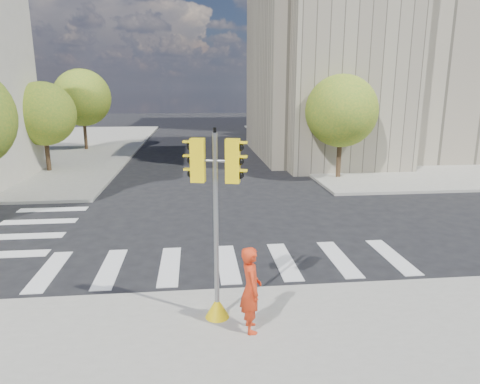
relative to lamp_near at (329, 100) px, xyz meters
name	(u,v)px	position (x,y,z in m)	size (l,w,h in m)	color
ground	(226,241)	(-8.00, -14.00, -4.58)	(160.00, 160.00, 0.00)	black
sidewalk_far_right	(407,142)	(12.00, 12.00, -4.50)	(28.00, 40.00, 0.15)	gray
civic_building	(404,63)	(7.59, 5.12, 2.68)	(26.00, 16.00, 19.39)	gray
office_tower	(372,10)	(14.00, 28.00, 10.42)	(20.00, 18.00, 30.00)	#9EA0A3
tree_lw_mid	(43,114)	(-18.50, 0.00, -0.82)	(4.00, 4.00, 5.77)	#382616
tree_lw_far	(82,98)	(-18.50, 10.00, -0.04)	(4.80, 4.80, 6.95)	#382616
tree_re_near	(341,111)	(-0.50, -4.00, -0.53)	(4.20, 4.20, 6.16)	#382616
tree_re_mid	(294,100)	(-0.50, 8.00, -0.23)	(4.60, 4.60, 6.66)	#382616
tree_re_far	(270,101)	(-0.50, 20.00, -0.71)	(4.00, 4.00, 5.88)	#382616
lamp_near	(329,100)	(0.00, 0.00, 0.00)	(0.35, 0.18, 8.11)	black
lamp_far	(286,96)	(0.00, 14.00, 0.00)	(0.35, 0.18, 8.11)	black
traffic_signal	(216,242)	(-8.61, -19.44, -2.56)	(1.08, 0.56, 4.42)	yellow
photographer	(251,289)	(-7.90, -20.05, -3.46)	(0.71, 0.47, 1.95)	red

